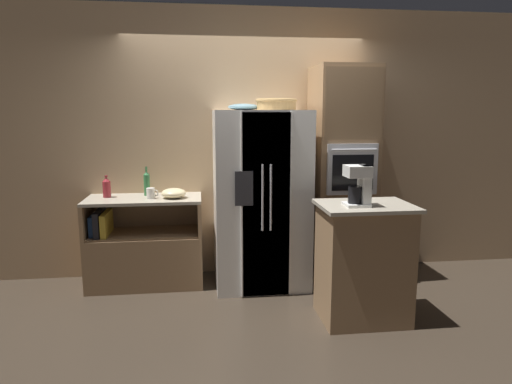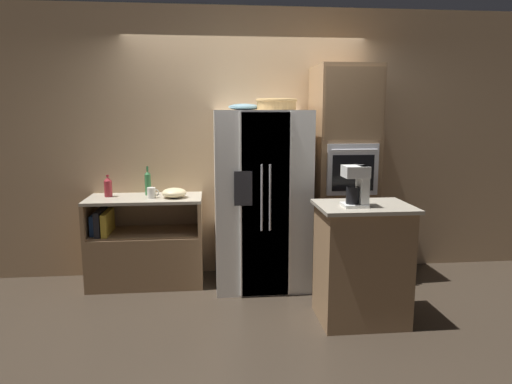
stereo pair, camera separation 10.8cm
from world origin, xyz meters
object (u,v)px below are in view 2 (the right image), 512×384
wall_oven (342,175)px  mug (152,193)px  mixing_bowl (174,193)px  coffee_maker (358,184)px  bottle_tall (108,187)px  bottle_short (148,183)px  wicker_basket (276,104)px  fruit_bowl (244,107)px  refrigerator (261,199)px

wall_oven → mug: size_ratio=18.48×
mixing_bowl → coffee_maker: size_ratio=0.74×
bottle_tall → mug: bottle_tall is taller
mixing_bowl → mug: bearing=179.2°
mug → bottle_short: bearing=107.9°
wicker_basket → fruit_bowl: 0.32m
mug → refrigerator: bearing=-3.2°
wicker_basket → bottle_short: (-1.28, 0.27, -0.79)m
refrigerator → mug: 1.08m
coffee_maker → mug: bearing=148.6°
fruit_bowl → mug: bearing=-179.7°
refrigerator → wall_oven: (0.85, 0.08, 0.22)m
wall_oven → wicker_basket: bearing=-170.7°
wall_oven → refrigerator: bearing=-174.8°
fruit_bowl → bottle_tall: size_ratio=1.41×
refrigerator → bottle_tall: bearing=173.2°
coffee_maker → bottle_short: bearing=145.5°
bottle_tall → mug: 0.46m
mug → coffee_maker: coffee_maker is taller
fruit_bowl → coffee_maker: bearing=-52.6°
refrigerator → bottle_tall: 1.54m
bottle_short → mixing_bowl: bearing=-32.7°
wicker_basket → mug: 1.50m
refrigerator → bottle_short: bearing=168.3°
bottle_tall → coffee_maker: 2.48m
bottle_tall → mug: size_ratio=1.87×
refrigerator → mixing_bowl: 0.86m
bottle_tall → bottle_short: bearing=7.9°
wall_oven → fruit_bowl: 1.22m
wall_oven → fruit_bowl: size_ratio=7.03×
refrigerator → wicker_basket: wicker_basket is taller
bottle_short → bottle_tall: bearing=-172.1°
mug → mixing_bowl: size_ratio=0.49×
wicker_basket → bottle_short: bearing=168.0°
wicker_basket → bottle_tall: 1.87m
refrigerator → mixing_bowl: size_ratio=7.22×
wall_oven → bottle_short: 2.00m
mixing_bowl → wicker_basket: bearing=-5.4°
wall_oven → fruit_bowl: (-1.01, -0.01, 0.69)m
fruit_bowl → coffee_maker: (0.81, -1.06, -0.61)m
refrigerator → mixing_bowl: refrigerator is taller
refrigerator → fruit_bowl: fruit_bowl is taller
wall_oven → bottle_tall: size_ratio=9.89×
fruit_bowl → bottle_tall: bearing=175.2°
fruit_bowl → bottle_short: 1.25m
wicker_basket → coffee_maker: 1.26m
fruit_bowl → bottle_short: size_ratio=1.05×
wicker_basket → bottle_tall: bearing=172.5°
mug → mixing_bowl: mug is taller
bottle_tall → coffee_maker: coffee_maker is taller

